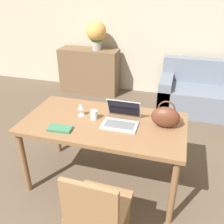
# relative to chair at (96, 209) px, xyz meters

# --- Properties ---
(wall_back) EXTENTS (10.00, 0.06, 2.70)m
(wall_back) POSITION_rel_chair_xyz_m (-0.17, 3.42, 0.88)
(wall_back) COLOR #BCB29E
(wall_back) RESTS_ON ground_plane
(dining_table) EXTENTS (1.59, 0.83, 0.76)m
(dining_table) POSITION_rel_chair_xyz_m (-0.19, 0.78, 0.21)
(dining_table) COLOR brown
(dining_table) RESTS_ON ground_plane
(chair) EXTENTS (0.45, 0.45, 0.83)m
(chair) POSITION_rel_chair_xyz_m (0.00, 0.00, 0.00)
(chair) COLOR olive
(chair) RESTS_ON ground_plane
(couch) EXTENTS (1.62, 0.80, 0.82)m
(couch) POSITION_rel_chair_xyz_m (0.98, 2.88, -0.18)
(couch) COLOR slate
(couch) RESTS_ON ground_plane
(sideboard) EXTENTS (1.13, 0.40, 0.84)m
(sideboard) POSITION_rel_chair_xyz_m (-1.23, 3.12, -0.05)
(sideboard) COLOR brown
(sideboard) RESTS_ON ground_plane
(laptop) EXTENTS (0.34, 0.31, 0.21)m
(laptop) POSITION_rel_chair_xyz_m (-0.02, 0.82, 0.35)
(laptop) COLOR #ADADB2
(laptop) RESTS_ON dining_table
(drinking_glass) EXTENTS (0.07, 0.07, 0.09)m
(drinking_glass) POSITION_rel_chair_xyz_m (-0.30, 0.81, 0.34)
(drinking_glass) COLOR silver
(drinking_glass) RESTS_ON dining_table
(wine_glass) EXTENTS (0.07, 0.07, 0.14)m
(wine_glass) POSITION_rel_chair_xyz_m (-0.45, 0.84, 0.38)
(wine_glass) COLOR silver
(wine_glass) RESTS_ON dining_table
(handbag) EXTENTS (0.27, 0.14, 0.27)m
(handbag) POSITION_rel_chair_xyz_m (0.39, 0.85, 0.40)
(handbag) COLOR #592D1E
(handbag) RESTS_ON dining_table
(flower_vase) EXTENTS (0.36, 0.36, 0.51)m
(flower_vase) POSITION_rel_chair_xyz_m (-1.07, 3.11, 0.67)
(flower_vase) COLOR #9E998E
(flower_vase) RESTS_ON sideboard
(book) EXTENTS (0.23, 0.13, 0.02)m
(book) POSITION_rel_chair_xyz_m (-0.53, 0.53, 0.30)
(book) COLOR #336B4C
(book) RESTS_ON dining_table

